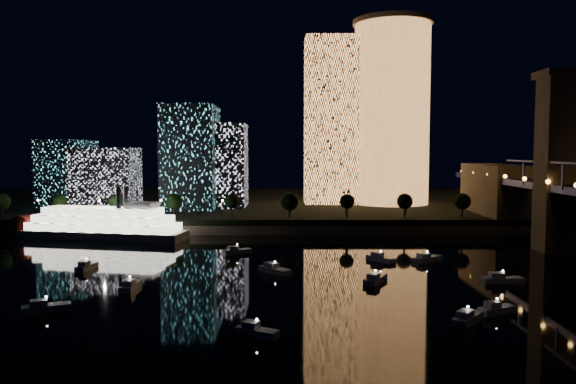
% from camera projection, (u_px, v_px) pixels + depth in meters
% --- Properties ---
extents(ground, '(520.00, 520.00, 0.00)m').
position_uv_depth(ground, '(342.00, 298.00, 107.32)').
color(ground, black).
rests_on(ground, ground).
extents(far_bank, '(420.00, 160.00, 5.00)m').
position_uv_depth(far_bank, '(310.00, 204.00, 266.68)').
color(far_bank, black).
rests_on(far_bank, ground).
extents(seawall, '(420.00, 6.00, 3.00)m').
position_uv_depth(seawall, '(319.00, 230.00, 188.98)').
color(seawall, '#6B5E4C').
rests_on(seawall, ground).
extents(tower_cylindrical, '(34.00, 34.00, 78.37)m').
position_uv_depth(tower_cylindrical, '(392.00, 113.00, 241.28)').
color(tower_cylindrical, '#FFA051').
rests_on(tower_cylindrical, far_bank).
extents(tower_rectangular, '(22.52, 22.52, 71.64)m').
position_uv_depth(tower_rectangular, '(330.00, 121.00, 246.53)').
color(tower_rectangular, '#FFA051').
rests_on(tower_rectangular, far_bank).
extents(midrise_blocks, '(85.38, 35.12, 40.88)m').
position_uv_depth(midrise_blocks, '(161.00, 166.00, 229.85)').
color(midrise_blocks, white).
rests_on(midrise_blocks, far_bank).
extents(riverboat, '(58.48, 22.23, 17.28)m').
position_uv_depth(riverboat, '(96.00, 225.00, 179.36)').
color(riverboat, silver).
rests_on(riverboat, ground).
extents(motorboats, '(99.83, 73.60, 2.78)m').
position_uv_depth(motorboats, '(311.00, 278.00, 120.32)').
color(motorboats, silver).
rests_on(motorboats, ground).
extents(esplanade_trees, '(165.85, 6.39, 8.69)m').
position_uv_depth(esplanade_trees, '(229.00, 201.00, 194.35)').
color(esplanade_trees, black).
rests_on(esplanade_trees, far_bank).
extents(street_lamps, '(132.70, 0.70, 5.65)m').
position_uv_depth(street_lamps, '(222.00, 204.00, 200.44)').
color(street_lamps, black).
rests_on(street_lamps, far_bank).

